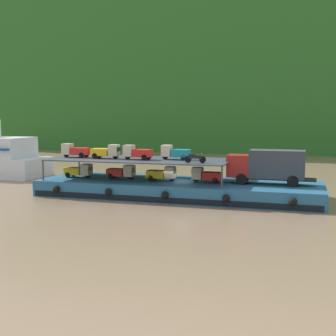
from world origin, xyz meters
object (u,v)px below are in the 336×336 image
at_px(mini_truck_lower_aft, 122,172).
at_px(mini_truck_lower_mid, 162,174).
at_px(mini_truck_upper_mid, 106,151).
at_px(cargo_barge, 178,189).
at_px(mini_truck_lower_fore, 206,175).
at_px(mini_truck_upper_fore, 137,152).
at_px(motorcycle_upper_port, 195,158).
at_px(mini_truck_upper_bow, 175,152).
at_px(covered_lorry, 268,165).
at_px(mini_truck_lower_stern, 79,171).
at_px(mini_truck_upper_stern, 75,151).

relative_size(mini_truck_lower_aft, mini_truck_lower_mid, 1.01).
bearing_deg(mini_truck_lower_mid, mini_truck_upper_mid, -177.93).
xyz_separation_m(cargo_barge, mini_truck_upper_mid, (-7.18, -0.58, 3.44)).
bearing_deg(mini_truck_lower_fore, mini_truck_upper_fore, -174.90).
bearing_deg(motorcycle_upper_port, mini_truck_lower_fore, 73.51).
bearing_deg(mini_truck_upper_bow, mini_truck_upper_mid, -172.30).
height_order(covered_lorry, mini_truck_lower_stern, covered_lorry).
xyz_separation_m(mini_truck_upper_bow, motorcycle_upper_port, (2.56, -2.49, -0.26)).
relative_size(mini_truck_lower_aft, mini_truck_upper_mid, 1.00).
bearing_deg(mini_truck_lower_aft, covered_lorry, 2.37).
height_order(mini_truck_upper_stern, mini_truck_upper_mid, same).
height_order(mini_truck_upper_fore, mini_truck_upper_bow, same).
bearing_deg(motorcycle_upper_port, mini_truck_upper_stern, 171.85).
xyz_separation_m(mini_truck_lower_aft, mini_truck_upper_bow, (5.33, 0.51, 2.00)).
bearing_deg(mini_truck_upper_fore, covered_lorry, 5.31).
height_order(covered_lorry, mini_truck_lower_fore, covered_lorry).
distance_m(mini_truck_upper_stern, mini_truck_upper_bow, 10.34).
height_order(cargo_barge, mini_truck_lower_fore, mini_truck_lower_fore).
distance_m(mini_truck_lower_aft, mini_truck_upper_stern, 5.37).
height_order(mini_truck_upper_mid, mini_truck_upper_fore, same).
bearing_deg(mini_truck_upper_bow, cargo_barge, -39.61).
distance_m(mini_truck_lower_aft, mini_truck_upper_bow, 5.72).
xyz_separation_m(mini_truck_lower_mid, mini_truck_upper_mid, (-5.67, -0.21, 2.00)).
distance_m(cargo_barge, mini_truck_lower_aft, 5.92).
relative_size(mini_truck_upper_stern, mini_truck_upper_mid, 1.00).
bearing_deg(mini_truck_upper_bow, covered_lorry, 0.49).
bearing_deg(covered_lorry, mini_truck_lower_fore, -174.44).
xyz_separation_m(covered_lorry, mini_truck_lower_fore, (-5.55, -0.54, -1.00)).
relative_size(cargo_barge, mini_truck_upper_stern, 9.59).
distance_m(cargo_barge, mini_truck_upper_fore, 5.24).
height_order(cargo_barge, mini_truck_upper_stern, mini_truck_upper_stern).
height_order(covered_lorry, motorcycle_upper_port, covered_lorry).
bearing_deg(mini_truck_upper_mid, mini_truck_lower_fore, 2.60).
height_order(cargo_barge, mini_truck_lower_aft, mini_truck_lower_aft).
xyz_separation_m(covered_lorry, mini_truck_lower_mid, (-9.82, -0.79, -1.00)).
distance_m(cargo_barge, mini_truck_lower_stern, 10.33).
xyz_separation_m(mini_truck_lower_mid, mini_truck_upper_bow, (1.10, 0.71, 2.00)).
bearing_deg(mini_truck_lower_stern, mini_truck_upper_bow, 4.95).
relative_size(covered_lorry, mini_truck_upper_bow, 2.87).
distance_m(mini_truck_upper_mid, motorcycle_upper_port, 9.47).
bearing_deg(mini_truck_lower_mid, mini_truck_lower_stern, -179.09).
height_order(mini_truck_lower_aft, mini_truck_upper_fore, mini_truck_upper_fore).
bearing_deg(motorcycle_upper_port, mini_truck_lower_mid, 154.15).
relative_size(mini_truck_lower_fore, mini_truck_upper_stern, 1.00).
height_order(covered_lorry, mini_truck_upper_fore, mini_truck_upper_fore).
distance_m(covered_lorry, motorcycle_upper_port, 6.70).
xyz_separation_m(mini_truck_lower_stern, mini_truck_upper_fore, (6.33, -0.21, 2.00)).
distance_m(cargo_barge, mini_truck_upper_mid, 7.98).
height_order(cargo_barge, covered_lorry, covered_lorry).
bearing_deg(mini_truck_upper_mid, cargo_barge, 4.65).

